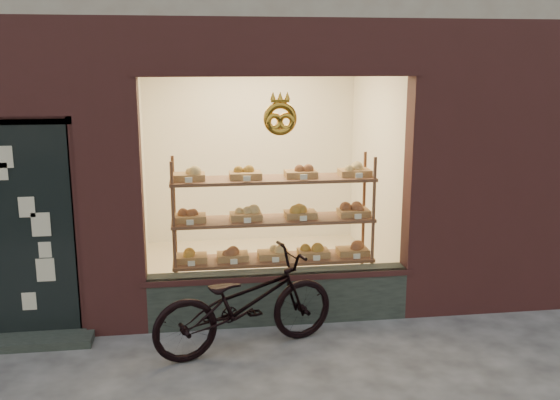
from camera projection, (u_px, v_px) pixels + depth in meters
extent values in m
cube|color=black|center=(279.00, 297.00, 6.55)|extent=(2.70, 0.25, 0.55)
cube|color=black|center=(27.00, 231.00, 5.97)|extent=(0.90, 0.04, 2.15)
cube|color=black|center=(32.00, 341.00, 6.05)|extent=(1.15, 0.35, 0.08)
torus|color=gold|center=(280.00, 119.00, 6.04)|extent=(0.33, 0.07, 0.33)
cube|color=brown|center=(274.00, 302.00, 7.01)|extent=(2.20, 0.45, 0.04)
cube|color=brown|center=(273.00, 259.00, 6.90)|extent=(2.20, 0.45, 0.03)
cube|color=brown|center=(273.00, 220.00, 6.80)|extent=(2.20, 0.45, 0.04)
cube|color=brown|center=(273.00, 179.00, 6.70)|extent=(2.20, 0.45, 0.04)
cylinder|color=brown|center=(174.00, 242.00, 6.50)|extent=(0.04, 0.04, 1.70)
cylinder|color=brown|center=(373.00, 234.00, 6.79)|extent=(0.04, 0.04, 1.70)
cylinder|color=brown|center=(175.00, 232.00, 6.88)|extent=(0.04, 0.04, 1.70)
cylinder|color=brown|center=(363.00, 225.00, 7.17)|extent=(0.04, 0.04, 1.70)
cube|color=olive|center=(191.00, 258.00, 6.77)|extent=(0.34, 0.24, 0.07)
sphere|color=#BA8127|center=(191.00, 251.00, 6.75)|extent=(0.11, 0.11, 0.11)
cube|color=white|center=(191.00, 264.00, 6.59)|extent=(0.07, 0.01, 0.05)
cube|color=olive|center=(233.00, 256.00, 6.83)|extent=(0.34, 0.24, 0.07)
sphere|color=brown|center=(233.00, 249.00, 6.81)|extent=(0.11, 0.11, 0.11)
cube|color=white|center=(234.00, 262.00, 6.65)|extent=(0.07, 0.01, 0.05)
cube|color=olive|center=(273.00, 255.00, 6.89)|extent=(0.34, 0.24, 0.07)
sphere|color=#EFCF74|center=(273.00, 247.00, 6.87)|extent=(0.11, 0.11, 0.11)
cube|color=white|center=(276.00, 260.00, 6.71)|extent=(0.07, 0.01, 0.05)
cube|color=olive|center=(313.00, 253.00, 6.95)|extent=(0.34, 0.24, 0.07)
sphere|color=#BA8127|center=(313.00, 246.00, 6.93)|extent=(0.11, 0.11, 0.11)
cube|color=white|center=(317.00, 258.00, 6.77)|extent=(0.07, 0.01, 0.05)
cube|color=olive|center=(353.00, 251.00, 7.01)|extent=(0.34, 0.24, 0.07)
sphere|color=brown|center=(353.00, 244.00, 6.99)|extent=(0.11, 0.11, 0.11)
cube|color=white|center=(357.00, 256.00, 6.83)|extent=(0.08, 0.01, 0.05)
cube|color=olive|center=(190.00, 218.00, 6.67)|extent=(0.34, 0.24, 0.07)
sphere|color=brown|center=(190.00, 210.00, 6.65)|extent=(0.11, 0.11, 0.11)
cube|color=white|center=(190.00, 222.00, 6.49)|extent=(0.07, 0.01, 0.06)
cube|color=olive|center=(246.00, 216.00, 6.75)|extent=(0.34, 0.24, 0.07)
sphere|color=#EFCF74|center=(246.00, 209.00, 6.73)|extent=(0.11, 0.11, 0.11)
cube|color=white|center=(247.00, 220.00, 6.57)|extent=(0.08, 0.01, 0.06)
cube|color=olive|center=(300.00, 214.00, 6.83)|extent=(0.34, 0.24, 0.07)
sphere|color=#BA8127|center=(300.00, 207.00, 6.81)|extent=(0.11, 0.11, 0.11)
cube|color=white|center=(303.00, 218.00, 6.65)|extent=(0.07, 0.01, 0.06)
cube|color=olive|center=(354.00, 212.00, 6.91)|extent=(0.34, 0.24, 0.07)
sphere|color=brown|center=(354.00, 205.00, 6.90)|extent=(0.11, 0.11, 0.11)
cube|color=white|center=(358.00, 216.00, 6.74)|extent=(0.08, 0.01, 0.06)
cube|color=olive|center=(189.00, 177.00, 6.57)|extent=(0.34, 0.24, 0.07)
sphere|color=#EFCF74|center=(188.00, 169.00, 6.55)|extent=(0.11, 0.11, 0.11)
cube|color=white|center=(189.00, 180.00, 6.39)|extent=(0.07, 0.01, 0.06)
cube|color=olive|center=(245.00, 175.00, 6.65)|extent=(0.34, 0.24, 0.07)
sphere|color=#BA8127|center=(245.00, 167.00, 6.63)|extent=(0.11, 0.11, 0.11)
cube|color=white|center=(247.00, 178.00, 6.47)|extent=(0.08, 0.01, 0.06)
cube|color=olive|center=(301.00, 174.00, 6.73)|extent=(0.34, 0.24, 0.07)
sphere|color=brown|center=(301.00, 166.00, 6.71)|extent=(0.11, 0.11, 0.11)
cube|color=white|center=(304.00, 177.00, 6.55)|extent=(0.07, 0.01, 0.06)
cube|color=olive|center=(355.00, 173.00, 6.82)|extent=(0.34, 0.24, 0.07)
sphere|color=#EFCF74|center=(355.00, 165.00, 6.80)|extent=(0.11, 0.11, 0.11)
cube|color=white|center=(359.00, 176.00, 6.64)|extent=(0.08, 0.01, 0.06)
imported|color=black|center=(245.00, 302.00, 5.87)|extent=(1.90, 1.13, 0.94)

